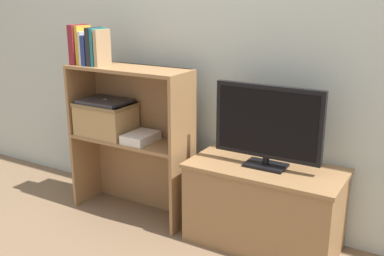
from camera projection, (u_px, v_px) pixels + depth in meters
The scene contains 16 objects.
ground_plane at pixel (180, 239), 2.60m from camera, with size 16.00×16.00×0.00m, color brown.
wall_back at pixel (218, 23), 2.61m from camera, with size 10.00×0.05×2.40m.
tv_stand at pixel (264, 206), 2.49m from camera, with size 0.84×0.42×0.47m.
tv at pixel (268, 124), 2.35m from camera, with size 0.59×0.14×0.45m.
bookshelf_lower_tier at pixel (137, 165), 2.89m from camera, with size 0.79×0.28×0.50m.
bookshelf_upper_tier at pixel (134, 93), 2.75m from camera, with size 0.79×0.28×0.44m.
book_maroon at pixel (79, 44), 2.76m from camera, with size 0.04×0.15×0.24m.
book_mustard at pixel (83, 45), 2.75m from camera, with size 0.02×0.12×0.23m.
book_ivory at pixel (87, 48), 2.74m from camera, with size 0.02×0.13×0.20m.
book_navy at pixel (90, 50), 2.73m from camera, with size 0.03×0.14×0.18m.
book_charcoal at pixel (95, 47), 2.70m from camera, with size 0.03×0.13×0.23m.
book_teal at pixel (99, 47), 2.69m from camera, with size 0.02×0.13×0.22m.
book_tan at pixel (102, 48), 2.68m from camera, with size 0.02×0.13×0.22m.
storage_basket_left at pixel (106, 117), 2.83m from camera, with size 0.36×0.24×0.21m.
laptop at pixel (105, 101), 2.80m from camera, with size 0.30×0.23×0.02m.
magazine_stack at pixel (141, 137), 2.72m from camera, with size 0.15×0.22×0.05m.
Camera 1 is at (1.24, -1.95, 1.35)m, focal length 42.00 mm.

